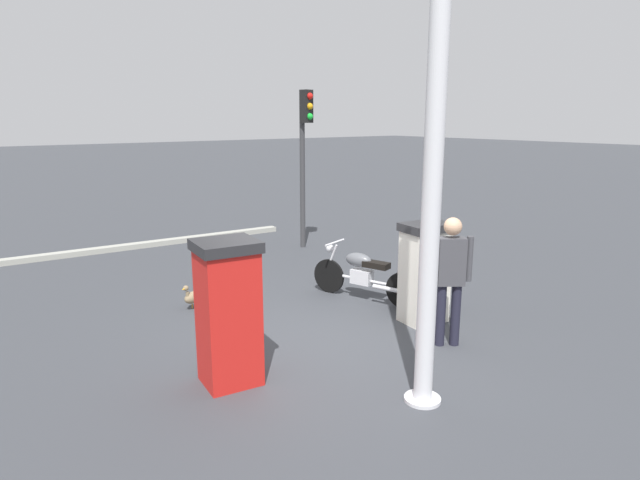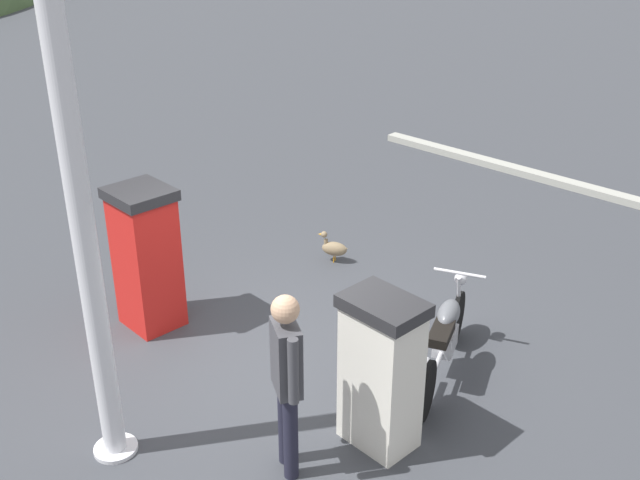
# 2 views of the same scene
# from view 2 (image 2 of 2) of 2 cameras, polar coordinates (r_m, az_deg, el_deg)

# --- Properties ---
(ground_plane) EXTENTS (120.00, 120.00, 0.00)m
(ground_plane) POSITION_cam_2_polar(r_m,az_deg,el_deg) (8.34, -3.64, -9.11)
(ground_plane) COLOR #383A3F
(fuel_pump_near) EXTENTS (0.62, 0.77, 1.51)m
(fuel_pump_near) POSITION_cam_2_polar(r_m,az_deg,el_deg) (6.88, 4.62, -9.84)
(fuel_pump_near) COLOR silver
(fuel_pump_near) RESTS_ON ground
(fuel_pump_far) EXTENTS (0.73, 0.75, 1.70)m
(fuel_pump_far) POSITION_cam_2_polar(r_m,az_deg,el_deg) (8.80, -12.90, -1.28)
(fuel_pump_far) COLOR red
(fuel_pump_far) RESTS_ON ground
(motorcycle_near_pump) EXTENTS (1.94, 0.81, 0.94)m
(motorcycle_near_pump) POSITION_cam_2_polar(r_m,az_deg,el_deg) (8.00, 9.38, -7.08)
(motorcycle_near_pump) COLOR black
(motorcycle_near_pump) RESTS_ON ground
(attendant_person) EXTENTS (0.40, 0.52, 1.76)m
(attendant_person) POSITION_cam_2_polar(r_m,az_deg,el_deg) (6.42, -2.52, -9.98)
(attendant_person) COLOR #1E1E2D
(attendant_person) RESTS_ON ground
(wandering_duck) EXTENTS (0.29, 0.42, 0.43)m
(wandering_duck) POSITION_cam_2_polar(r_m,az_deg,el_deg) (10.26, 1.05, -0.59)
(wandering_duck) COLOR #847051
(wandering_duck) RESTS_ON ground
(canopy_support_pole) EXTENTS (0.40, 0.40, 4.71)m
(canopy_support_pole) POSITION_cam_2_polar(r_m,az_deg,el_deg) (6.26, -17.44, 1.13)
(canopy_support_pole) COLOR silver
(canopy_support_pole) RESTS_ON ground
(road_edge_kerb) EXTENTS (0.67, 6.74, 0.12)m
(road_edge_kerb) POSITION_cam_2_polar(r_m,az_deg,el_deg) (13.64, 16.62, 4.49)
(road_edge_kerb) COLOR #9E9E93
(road_edge_kerb) RESTS_ON ground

